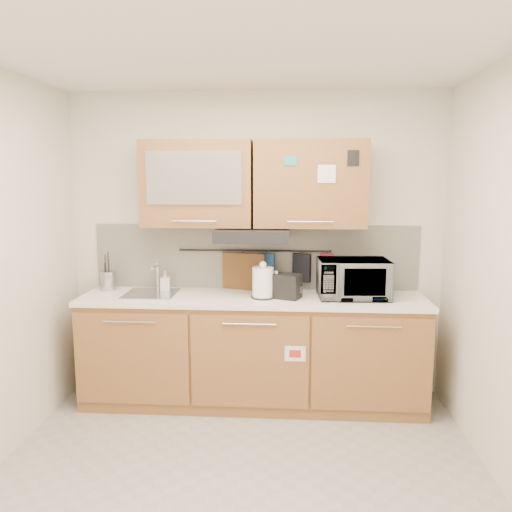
# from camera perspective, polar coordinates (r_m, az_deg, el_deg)

# --- Properties ---
(floor) EXTENTS (3.20, 3.20, 0.00)m
(floor) POSITION_cam_1_polar(r_m,az_deg,el_deg) (3.37, -2.05, -24.96)
(floor) COLOR #9E9993
(floor) RESTS_ON ground
(ceiling) EXTENTS (3.20, 3.20, 0.00)m
(ceiling) POSITION_cam_1_polar(r_m,az_deg,el_deg) (2.89, -2.36, 23.34)
(ceiling) COLOR white
(ceiling) RESTS_ON wall_back
(wall_back) EXTENTS (3.20, 0.00, 3.20)m
(wall_back) POSITION_cam_1_polar(r_m,az_deg,el_deg) (4.33, -0.11, 1.24)
(wall_back) COLOR silver
(wall_back) RESTS_ON ground
(base_cabinet) EXTENTS (2.80, 0.64, 0.88)m
(base_cabinet) POSITION_cam_1_polar(r_m,az_deg,el_deg) (4.25, -0.40, -11.36)
(base_cabinet) COLOR #956035
(base_cabinet) RESTS_ON floor
(countertop) EXTENTS (2.82, 0.62, 0.04)m
(countertop) POSITION_cam_1_polar(r_m,az_deg,el_deg) (4.10, -0.41, -4.89)
(countertop) COLOR white
(countertop) RESTS_ON base_cabinet
(backsplash) EXTENTS (2.80, 0.02, 0.56)m
(backsplash) POSITION_cam_1_polar(r_m,az_deg,el_deg) (4.34, -0.12, -0.09)
(backsplash) COLOR silver
(backsplash) RESTS_ON countertop
(upper_cabinets) EXTENTS (1.82, 0.37, 0.70)m
(upper_cabinets) POSITION_cam_1_polar(r_m,az_deg,el_deg) (4.12, -0.35, 8.24)
(upper_cabinets) COLOR #956035
(upper_cabinets) RESTS_ON wall_back
(range_hood) EXTENTS (0.60, 0.46, 0.10)m
(range_hood) POSITION_cam_1_polar(r_m,az_deg,el_deg) (4.07, -0.36, 2.44)
(range_hood) COLOR black
(range_hood) RESTS_ON upper_cabinets
(sink) EXTENTS (0.42, 0.40, 0.26)m
(sink) POSITION_cam_1_polar(r_m,az_deg,el_deg) (4.26, -11.88, -4.22)
(sink) COLOR silver
(sink) RESTS_ON countertop
(utensil_rail) EXTENTS (1.30, 0.02, 0.02)m
(utensil_rail) POSITION_cam_1_polar(r_m,az_deg,el_deg) (4.29, -0.16, 0.62)
(utensil_rail) COLOR black
(utensil_rail) RESTS_ON backsplash
(utensil_crock) EXTENTS (0.15, 0.15, 0.33)m
(utensil_crock) POSITION_cam_1_polar(r_m,az_deg,el_deg) (4.49, -16.54, -2.68)
(utensil_crock) COLOR #A9A9AD
(utensil_crock) RESTS_ON countertop
(kettle) EXTENTS (0.23, 0.21, 0.30)m
(kettle) POSITION_cam_1_polar(r_m,az_deg,el_deg) (4.02, 0.82, -3.12)
(kettle) COLOR white
(kettle) RESTS_ON countertop
(toaster) EXTENTS (0.30, 0.24, 0.20)m
(toaster) POSITION_cam_1_polar(r_m,az_deg,el_deg) (4.03, 3.22, -3.39)
(toaster) COLOR black
(toaster) RESTS_ON countertop
(microwave) EXTENTS (0.58, 0.41, 0.31)m
(microwave) POSITION_cam_1_polar(r_m,az_deg,el_deg) (4.10, 11.03, -2.55)
(microwave) COLOR #999999
(microwave) RESTS_ON countertop
(soap_bottle) EXTENTS (0.09, 0.09, 0.17)m
(soap_bottle) POSITION_cam_1_polar(r_m,az_deg,el_deg) (4.33, -10.35, -2.85)
(soap_bottle) COLOR #999999
(soap_bottle) RESTS_ON countertop
(cutting_board) EXTENTS (0.37, 0.12, 0.47)m
(cutting_board) POSITION_cam_1_polar(r_m,az_deg,el_deg) (4.33, -1.45, -2.72)
(cutting_board) COLOR brown
(cutting_board) RESTS_ON utensil_rail
(oven_mitt) EXTENTS (0.14, 0.06, 0.23)m
(oven_mitt) POSITION_cam_1_polar(r_m,az_deg,el_deg) (4.29, 1.21, -1.19)
(oven_mitt) COLOR navy
(oven_mitt) RESTS_ON utensil_rail
(dark_pouch) EXTENTS (0.16, 0.10, 0.24)m
(dark_pouch) POSITION_cam_1_polar(r_m,az_deg,el_deg) (4.29, 5.26, -1.35)
(dark_pouch) COLOR black
(dark_pouch) RESTS_ON utensil_rail
(pot_holder) EXTENTS (0.12, 0.07, 0.15)m
(pot_holder) POSITION_cam_1_polar(r_m,az_deg,el_deg) (4.29, 8.12, -0.76)
(pot_holder) COLOR #AE172F
(pot_holder) RESTS_ON utensil_rail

